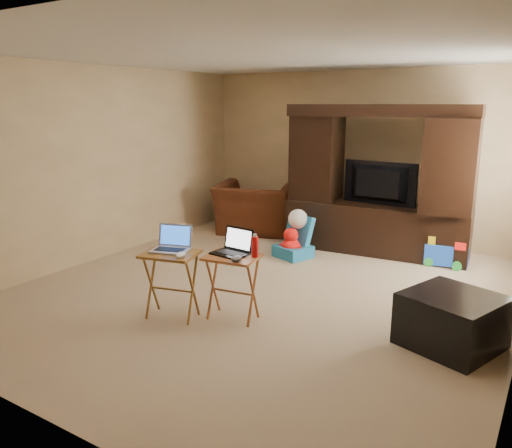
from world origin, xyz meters
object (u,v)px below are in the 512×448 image
Objects in this scene: child_rocker at (293,237)px; laptop_right at (230,242)px; tray_table_left at (172,285)px; push_toy at (446,250)px; mouse_left at (181,255)px; television at (377,184)px; laptop_left at (169,239)px; recliner at (256,208)px; plush_toy at (291,243)px; mouse_right at (237,259)px; water_bottle at (255,247)px; entertainment_center at (378,180)px; tray_table_right at (233,287)px; ottoman at (452,321)px.

laptop_right reaches higher than child_rocker.
push_toy is at bearing 44.33° from tray_table_left.
laptop_right reaches higher than tray_table_left.
mouse_left reaches higher than child_rocker.
television is 1.33m from child_rocker.
child_rocker is 2.36m from laptop_left.
laptop_right is at bearing 85.00° from television.
laptop_left is (1.03, -3.21, 0.38)m from recliner.
recliner is (-1.99, 0.12, -0.57)m from television.
mouse_right reaches higher than plush_toy.
laptop_left is at bearing -135.00° from push_toy.
tray_table_left reaches higher than plush_toy.
laptop_right reaches higher than water_bottle.
tray_table_right is at bearing -103.02° from entertainment_center.
mouse_right is (0.56, -2.18, 0.37)m from child_rocker.
mouse_right is (0.13, -0.12, 0.34)m from tray_table_right.
child_rocker is (1.14, -0.90, -0.11)m from recliner.
push_toy is 0.84× the size of tray_table_right.
child_rocker is 0.87× the size of tray_table_left.
water_bottle is at bearing 12.85° from tray_table_left.
plush_toy is at bearing -98.19° from child_rocker.
television is 0.85× the size of recliner.
recliner is 1.85× the size of tray_table_left.
entertainment_center is at bearing 63.26° from child_rocker.
recliner reaches higher than mouse_right.
television is at bearing 76.97° from mouse_left.
entertainment_center reaches higher than mouse_left.
plush_toy is at bearing 105.12° from mouse_right.
plush_toy is 3.14× the size of mouse_left.
recliner is 3.39m from laptop_left.
tray_table_left is 5.08× the size of mouse_right.
plush_toy is at bearing 47.56° from television.
mouse_right reaches higher than child_rocker.
tray_table_left reaches higher than push_toy.
mouse_left is at bearing -41.34° from laptop_left.
recliner is (-1.99, 0.08, -0.61)m from entertainment_center.
television is at bearing 73.97° from tray_table_right.
laptop_right is at bearing -78.47° from plush_toy.
mouse_right is at bearing -109.29° from water_bottle.
laptop_left reaches higher than water_bottle.
laptop_right is at bearing -60.26° from child_rocker.
recliner is at bearing 163.99° from push_toy.
laptop_left is 0.26m from mouse_left.
plush_toy is 0.64× the size of tray_table_left.
push_toy is 0.75× the size of ottoman.
tray_table_right is at bearing -59.29° from child_rocker.
entertainment_center is at bearing -85.86° from television.
tray_table_right reaches higher than push_toy.
laptop_right is at bearing 140.53° from mouse_right.
laptop_left is at bearing -163.16° from tray_table_right.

